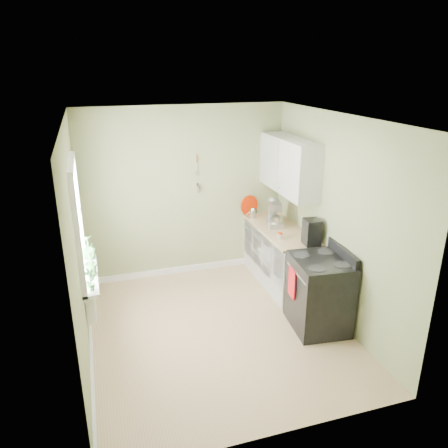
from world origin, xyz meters
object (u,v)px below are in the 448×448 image
object	(u,v)px
stand_mixer	(275,215)
kettle	(253,213)
stove	(319,293)
coffee_maker	(311,233)

from	to	relation	value
stand_mixer	kettle	size ratio (longest dim) A/B	2.41
stove	coffee_maker	world-z (taller)	coffee_maker
stand_mixer	coffee_maker	xyz separation A→B (m)	(0.18, -0.83, -0.01)
stove	kettle	distance (m)	1.93
stand_mixer	kettle	distance (m)	0.48
stove	stand_mixer	size ratio (longest dim) A/B	2.53
coffee_maker	stand_mixer	bearing A→B (deg)	102.45
stove	coffee_maker	size ratio (longest dim) A/B	2.98
stove	kettle	world-z (taller)	kettle
stove	stand_mixer	distance (m)	1.54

